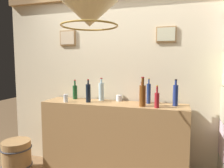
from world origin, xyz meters
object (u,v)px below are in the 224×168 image
object	(u,v)px
liquor_bottle_brandy	(157,100)
liquor_bottle_gin	(142,95)
liquor_bottle_tequila	(101,91)
liquor_bottle_amaro	(175,95)
liquor_bottle_port	(143,95)
liquor_bottle_vermouth	(88,93)
glass_tumbler_rocks	(119,98)
pendant_lamp	(89,14)
wooden_barrel	(17,156)
glass_tumbler_highball	(66,98)
liquor_bottle_bourbon	(149,93)
liquor_bottle_rum	(75,92)

from	to	relation	value
liquor_bottle_brandy	liquor_bottle_gin	distance (m)	0.34
liquor_bottle_tequila	liquor_bottle_gin	bearing A→B (deg)	-0.05
liquor_bottle_brandy	liquor_bottle_amaro	world-z (taller)	liquor_bottle_amaro
liquor_bottle_port	liquor_bottle_vermouth	xyz separation A→B (m)	(-0.72, 0.05, -0.01)
liquor_bottle_tequila	glass_tumbler_rocks	world-z (taller)	liquor_bottle_tequila
pendant_lamp	wooden_barrel	xyz separation A→B (m)	(-1.36, 0.54, -1.74)
liquor_bottle_port	glass_tumbler_highball	xyz separation A→B (m)	(-1.01, -0.03, -0.09)
liquor_bottle_vermouth	glass_tumbler_rocks	distance (m)	0.42
liquor_bottle_amaro	glass_tumbler_highball	bearing A→B (deg)	-172.82
glass_tumbler_rocks	liquor_bottle_brandy	bearing A→B (deg)	-28.45
liquor_bottle_amaro	liquor_bottle_port	distance (m)	0.40
liquor_bottle_brandy	liquor_bottle_gin	size ratio (longest dim) A/B	0.95
glass_tumbler_rocks	liquor_bottle_bourbon	bearing A→B (deg)	-8.26
liquor_bottle_bourbon	liquor_bottle_tequila	world-z (taller)	liquor_bottle_bourbon
liquor_bottle_rum	liquor_bottle_port	bearing A→B (deg)	-12.62
liquor_bottle_rum	pendant_lamp	size ratio (longest dim) A/B	0.42
liquor_bottle_bourbon	liquor_bottle_vermouth	distance (m)	0.78
wooden_barrel	glass_tumbler_highball	bearing A→B (deg)	9.40
liquor_bottle_amaro	liquor_bottle_port	xyz separation A→B (m)	(-0.37, -0.14, 0.00)
liquor_bottle_vermouth	pendant_lamp	bearing A→B (deg)	-65.00
liquor_bottle_brandy	liquor_bottle_amaro	bearing A→B (deg)	40.77
liquor_bottle_bourbon	liquor_bottle_tequila	bearing A→B (deg)	177.31
liquor_bottle_gin	liquor_bottle_vermouth	bearing A→B (deg)	-165.51
glass_tumbler_rocks	pendant_lamp	size ratio (longest dim) A/B	0.12
glass_tumbler_rocks	glass_tumbler_highball	size ratio (longest dim) A/B	0.78
liquor_bottle_vermouth	liquor_bottle_port	bearing A→B (deg)	-4.17
liquor_bottle_bourbon	liquor_bottle_tequila	size ratio (longest dim) A/B	1.04
liquor_bottle_brandy	liquor_bottle_rum	size ratio (longest dim) A/B	0.95
liquor_bottle_rum	liquor_bottle_vermouth	size ratio (longest dim) A/B	0.91
glass_tumbler_rocks	wooden_barrel	distance (m)	1.66
liquor_bottle_brandy	liquor_bottle_bourbon	world-z (taller)	liquor_bottle_bourbon
glass_tumbler_rocks	liquor_bottle_gin	bearing A→B (deg)	-5.29
liquor_bottle_brandy	liquor_bottle_gin	bearing A→B (deg)	130.44
liquor_bottle_port	liquor_bottle_vermouth	size ratio (longest dim) A/B	1.16
liquor_bottle_bourbon	liquor_bottle_amaro	size ratio (longest dim) A/B	1.01
liquor_bottle_port	glass_tumbler_highball	bearing A→B (deg)	-178.22
wooden_barrel	liquor_bottle_rum	bearing A→B (deg)	27.19
pendant_lamp	glass_tumbler_highball	bearing A→B (deg)	133.72
liquor_bottle_amaro	liquor_bottle_tequila	bearing A→B (deg)	175.05
liquor_bottle_brandy	wooden_barrel	world-z (taller)	liquor_bottle_brandy
liquor_bottle_brandy	wooden_barrel	bearing A→B (deg)	-176.40
liquor_bottle_brandy	liquor_bottle_bourbon	size ratio (longest dim) A/B	0.81
liquor_bottle_tequila	glass_tumbler_highball	size ratio (longest dim) A/B	3.03
liquor_bottle_amaro	wooden_barrel	size ratio (longest dim) A/B	0.72
liquor_bottle_port	pendant_lamp	world-z (taller)	pendant_lamp
liquor_bottle_rum	glass_tumbler_highball	bearing A→B (deg)	-91.29
liquor_bottle_bourbon	pendant_lamp	xyz separation A→B (m)	(-0.42, -0.89, 0.81)
liquor_bottle_gin	pendant_lamp	distance (m)	1.29
liquor_bottle_brandy	liquor_bottle_tequila	world-z (taller)	liquor_bottle_tequila
liquor_bottle_brandy	liquor_bottle_bourbon	distance (m)	0.26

